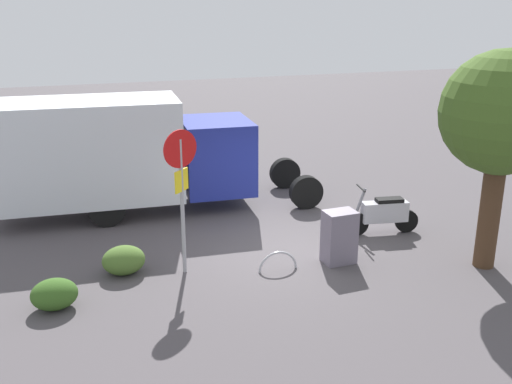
{
  "coord_description": "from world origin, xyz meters",
  "views": [
    {
      "loc": [
        4.65,
        11.38,
        5.33
      ],
      "look_at": [
        0.75,
        0.12,
        1.45
      ],
      "focal_mm": 41.08,
      "sensor_mm": 36.0,
      "label": 1
    }
  ],
  "objects": [
    {
      "name": "ground_plane",
      "position": [
        0.0,
        0.0,
        0.0
      ],
      "size": [
        60.0,
        60.0,
        0.0
      ],
      "primitive_type": "plane",
      "color": "#4B4649"
    },
    {
      "name": "box_truck_near",
      "position": [
        3.09,
        -3.61,
        1.65
      ],
      "size": [
        8.57,
        2.8,
        3.01
      ],
      "rotation": [
        0.0,
        0.0,
        3.07
      ],
      "color": "black",
      "rests_on": "ground"
    },
    {
      "name": "motorcycle",
      "position": [
        -2.54,
        -0.02,
        0.52
      ],
      "size": [
        1.8,
        0.63,
        1.2
      ],
      "rotation": [
        0.0,
        0.0,
        -0.17
      ],
      "color": "black",
      "rests_on": "ground"
    },
    {
      "name": "stop_sign",
      "position": [
        2.44,
        0.5,
        2.0
      ],
      "size": [
        0.71,
        0.33,
        3.0
      ],
      "color": "#9E9EA3",
      "rests_on": "ground"
    },
    {
      "name": "street_tree",
      "position": [
        -3.61,
        2.26,
        3.22
      ],
      "size": [
        2.46,
        2.46,
        4.51
      ],
      "color": "#47301E",
      "rests_on": "ground"
    },
    {
      "name": "utility_cabinet",
      "position": [
        -0.79,
        1.08,
        0.57
      ],
      "size": [
        0.68,
        0.5,
        1.15
      ],
      "primitive_type": "cube",
      "rotation": [
        0.0,
        0.0,
        0.04
      ],
      "color": "slate",
      "rests_on": "ground"
    },
    {
      "name": "bike_rack_hoop",
      "position": [
        0.59,
        1.04,
        0.0
      ],
      "size": [
        0.85,
        0.08,
        0.85
      ],
      "primitive_type": "torus",
      "rotation": [
        1.57,
        0.0,
        -0.03
      ],
      "color": "#B7B7BC",
      "rests_on": "ground"
    },
    {
      "name": "shrub_near_sign",
      "position": [
        5.0,
        1.21,
        0.29
      ],
      "size": [
        0.84,
        0.69,
        0.57
      ],
      "primitive_type": "ellipsoid",
      "color": "#355B1F",
      "rests_on": "ground"
    },
    {
      "name": "shrub_mid_verge",
      "position": [
        3.63,
        0.16,
        0.3
      ],
      "size": [
        0.88,
        0.72,
        0.6
      ],
      "primitive_type": "ellipsoid",
      "color": "#48682A",
      "rests_on": "ground"
    }
  ]
}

